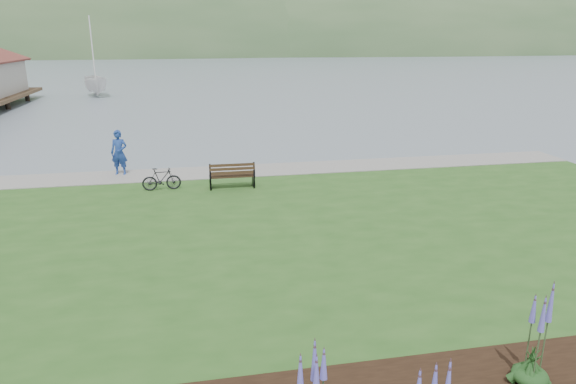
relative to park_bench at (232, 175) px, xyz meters
name	(u,v)px	position (x,y,z in m)	size (l,w,h in m)	color
ground	(225,239)	(-0.63, -4.30, -0.95)	(600.00, 600.00, 0.00)	slate
lawn	(231,258)	(-0.63, -6.30, -0.75)	(34.00, 20.00, 0.40)	#27511C
shoreline_path	(213,172)	(-0.63, 2.60, -0.53)	(34.00, 2.20, 0.03)	gray
far_hillside	(245,54)	(19.37, 165.70, -0.95)	(580.00, 80.00, 38.00)	#385932
park_bench	(232,175)	(0.00, 0.00, 0.00)	(1.79, 0.74, 1.10)	black
person	(119,149)	(-4.59, 3.01, 0.60)	(0.84, 0.58, 2.30)	navy
bicycle_b	(161,179)	(-2.74, 0.28, -0.10)	(1.49, 0.43, 0.90)	black
sailboat	(97,96)	(-11.00, 38.82, -0.95)	(9.94, 10.13, 26.22)	silver
echium_1	(535,344)	(3.97, -13.04, 0.28)	(0.62, 0.62, 2.08)	#163C16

